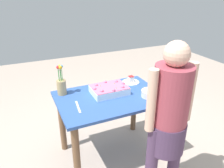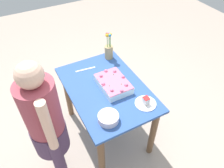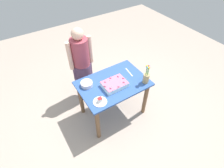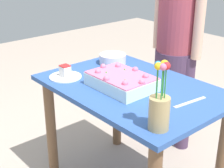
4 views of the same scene
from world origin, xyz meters
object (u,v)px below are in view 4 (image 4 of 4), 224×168
at_px(fruit_bowl, 113,59).
at_px(person_standing, 176,43).
at_px(sheet_cake, 121,81).
at_px(cake_knife, 190,102).
at_px(serving_plate_with_slice, 65,74).
at_px(flower_vase, 159,108).

xyz_separation_m(fruit_bowl, person_standing, (-0.16, -0.51, 0.05)).
relative_size(sheet_cake, person_standing, 0.26).
relative_size(cake_knife, person_standing, 0.16).
height_order(sheet_cake, fruit_bowl, sheet_cake).
xyz_separation_m(cake_knife, fruit_bowl, (0.76, -0.10, 0.03)).
height_order(serving_plate_with_slice, flower_vase, flower_vase).
bearing_deg(cake_knife, sheet_cake, 116.80).
relative_size(serving_plate_with_slice, flower_vase, 0.62).
bearing_deg(flower_vase, person_standing, -54.21).
bearing_deg(flower_vase, cake_knife, -77.19).
height_order(flower_vase, fruit_bowl, flower_vase).
bearing_deg(sheet_cake, person_standing, -74.54).
distance_m(sheet_cake, person_standing, 0.78).
bearing_deg(serving_plate_with_slice, person_standing, -99.16).
distance_m(serving_plate_with_slice, fruit_bowl, 0.41).
height_order(sheet_cake, flower_vase, flower_vase).
height_order(sheet_cake, serving_plate_with_slice, sheet_cake).
bearing_deg(sheet_cake, flower_vase, 157.82).
relative_size(sheet_cake, serving_plate_with_slice, 1.85).
relative_size(sheet_cake, flower_vase, 1.15).
bearing_deg(person_standing, fruit_bowl, -17.14).
bearing_deg(sheet_cake, cake_knife, -159.74).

